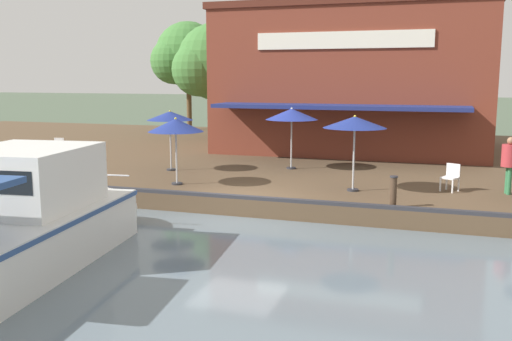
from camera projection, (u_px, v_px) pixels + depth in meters
The scene contains 16 objects.
ground_plane at pixel (238, 219), 16.62m from camera, with size 220.00×220.00×0.00m, color #4C5B47.
quay_deck at pixel (317, 158), 26.89m from camera, with size 22.00×56.00×0.60m, color brown.
quay_edge_fender at pixel (239, 197), 16.61m from camera, with size 0.20×50.40×0.10m, color #2D2D33.
waterfront_restaurant at pixel (358, 79), 28.22m from camera, with size 11.30×12.45×8.82m.
patio_umbrella_by_entrance at pixel (170, 116), 21.31m from camera, with size 1.73×1.73×2.28m.
patio_umbrella_near_quay_edge at pixel (355, 122), 17.39m from camera, with size 1.94×1.94×2.36m.
patio_umbrella_mid_patio_right at pixel (292, 114), 21.65m from camera, with size 1.99×1.99×2.36m.
patio_umbrella_mid_patio_left at pixel (176, 125), 18.48m from camera, with size 1.81×1.81×2.21m.
cafe_chair_mid_patio at pixel (10, 156), 21.94m from camera, with size 0.58×0.58×0.85m.
cafe_chair_beside_entrance at pixel (58, 147), 25.05m from camera, with size 0.52×0.52×0.85m.
cafe_chair_facing_river at pixel (451, 176), 17.64m from camera, with size 0.59×0.59×0.85m.
person_mid_patio at pixel (510, 158), 17.08m from camera, with size 0.49×0.49×1.73m.
motorboat_outer_channel at pixel (19, 224), 12.37m from camera, with size 8.99×4.01×2.50m.
mooring_post at pixel (393, 191), 15.44m from camera, with size 0.22×0.22×0.87m.
tree_behind_restaurant at pixel (211, 64), 33.09m from camera, with size 4.68×4.46×6.61m.
tree_upstream_bank at pixel (185, 56), 37.45m from camera, with size 4.52×4.31×7.12m.
Camera 1 is at (15.20, 5.54, 4.11)m, focal length 40.00 mm.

